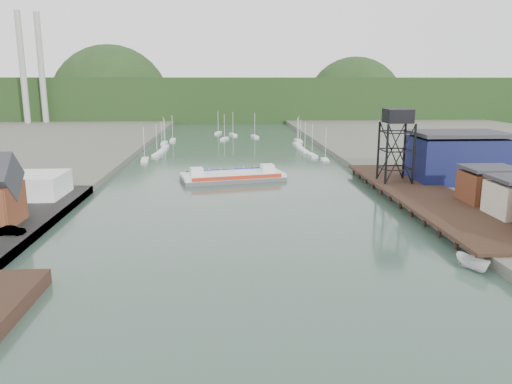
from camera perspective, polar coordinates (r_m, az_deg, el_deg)
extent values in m
plane|color=#2C453B|center=(55.14, -0.53, -13.35)|extent=(600.00, 600.00, 0.00)
cube|color=black|center=(104.82, 18.78, -0.33)|extent=(14.00, 70.00, 0.50)
cylinder|color=black|center=(102.95, 15.64, -0.97)|extent=(0.60, 0.60, 2.20)
cylinder|color=black|center=(107.45, 21.70, -0.85)|extent=(0.60, 0.60, 2.20)
cube|color=silver|center=(109.72, -25.61, 0.70)|extent=(18.00, 12.00, 4.50)
cylinder|color=black|center=(111.14, 14.71, 4.18)|extent=(0.50, 0.50, 13.00)
cylinder|color=black|center=(113.15, 17.61, 4.15)|extent=(0.50, 0.50, 13.00)
cylinder|color=black|center=(116.80, 13.81, 4.62)|extent=(0.50, 0.50, 13.00)
cylinder|color=black|center=(118.71, 16.59, 4.58)|extent=(0.50, 0.50, 13.00)
cube|color=black|center=(114.11, 15.92, 8.37)|extent=(5.50, 5.50, 3.00)
cube|color=#0B1333|center=(122.70, 21.97, 3.47)|extent=(20.00, 14.00, 10.00)
cube|color=#2D2D33|center=(122.00, 22.20, 6.20)|extent=(20.50, 14.50, 0.80)
cube|color=brown|center=(101.94, 25.04, 0.36)|extent=(9.00, 8.00, 6.00)
cube|color=silver|center=(157.25, -12.59, 3.60)|extent=(2.67, 7.65, 0.90)
cube|color=silver|center=(168.07, -11.23, 4.22)|extent=(2.81, 7.67, 0.90)
cube|color=silver|center=(176.71, -10.67, 4.65)|extent=(2.35, 7.59, 0.90)
cube|color=silver|center=(186.48, -10.33, 5.07)|extent=(2.01, 7.50, 0.90)
cube|color=silver|center=(198.76, -10.44, 5.52)|extent=(2.00, 7.50, 0.90)
cube|color=silver|center=(208.20, -9.49, 5.87)|extent=(2.16, 7.54, 0.90)
cube|color=silver|center=(153.41, 7.91, 3.56)|extent=(2.53, 7.62, 0.90)
cube|color=silver|center=(164.18, 6.41, 4.19)|extent=(2.76, 7.67, 0.90)
cube|color=silver|center=(172.59, 5.59, 4.62)|extent=(2.22, 7.56, 0.90)
cube|color=silver|center=(181.37, 5.09, 5.01)|extent=(2.18, 7.54, 0.90)
cube|color=silver|center=(192.31, 4.72, 5.45)|extent=(2.46, 7.61, 0.90)
cube|color=silver|center=(204.02, 4.85, 5.86)|extent=(2.48, 7.61, 0.90)
cube|color=silver|center=(210.86, -3.62, 6.10)|extent=(3.78, 7.76, 0.90)
cube|color=silver|center=(219.17, -0.14, 6.37)|extent=(3.31, 7.74, 0.90)
cube|color=silver|center=(226.79, -2.64, 6.57)|extent=(3.76, 7.76, 0.90)
cube|color=silver|center=(234.75, -4.34, 6.75)|extent=(3.40, 7.74, 0.90)
cylinder|color=#A0A09B|center=(299.54, -25.12, 12.57)|extent=(3.20, 3.20, 60.00)
cylinder|color=#A0A09B|center=(301.48, -23.32, 12.72)|extent=(3.20, 3.20, 60.00)
cube|color=#203216|center=(349.74, -3.08, 10.59)|extent=(500.00, 120.00, 28.00)
sphere|color=#203216|center=(358.37, -16.16, 9.53)|extent=(80.00, 80.00, 80.00)
sphere|color=#203216|center=(371.66, 11.13, 9.57)|extent=(70.00, 70.00, 70.00)
cube|color=#535356|center=(123.67, -2.67, 1.57)|extent=(26.55, 15.21, 1.00)
cube|color=silver|center=(123.50, -2.67, 1.98)|extent=(26.55, 15.21, 0.80)
cube|color=red|center=(118.65, -2.11, 1.64)|extent=(21.47, 4.96, 0.90)
cube|color=navy|center=(128.30, -3.20, 2.46)|extent=(21.47, 4.96, 0.90)
cube|color=silver|center=(121.55, -6.81, 2.31)|extent=(3.58, 3.58, 2.00)
cube|color=silver|center=(125.64, 1.32, 2.73)|extent=(3.58, 3.58, 2.00)
imported|color=silver|center=(71.15, 23.52, -7.45)|extent=(3.71, 5.58, 2.02)
imported|color=#999999|center=(83.15, -26.21, -3.98)|extent=(4.09, 1.61, 1.32)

